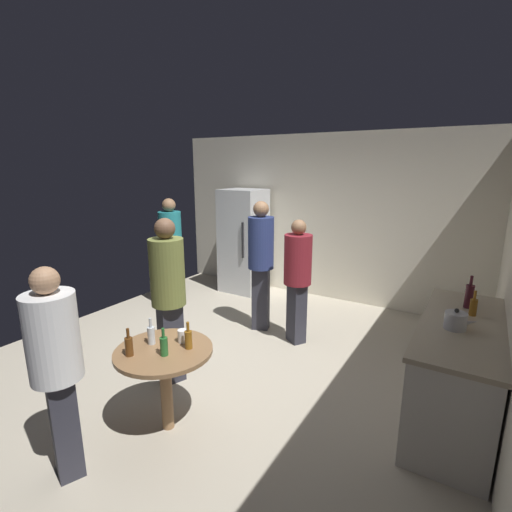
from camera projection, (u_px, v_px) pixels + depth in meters
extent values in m
cube|color=#B2A893|center=(230.00, 363.00, 4.36)|extent=(5.20, 5.20, 0.10)
cube|color=silver|center=(320.00, 218.00, 6.21)|extent=(5.32, 0.06, 2.70)
cube|color=silver|center=(243.00, 241.00, 6.58)|extent=(0.70, 0.65, 1.80)
cube|color=#262628|center=(243.00, 240.00, 6.17)|extent=(0.03, 0.03, 0.60)
cube|color=beige|center=(456.00, 373.00, 3.27)|extent=(0.60, 1.72, 0.86)
cube|color=tan|center=(462.00, 325.00, 3.16)|extent=(0.64, 1.76, 0.04)
cylinder|color=#B2B2B7|center=(456.00, 321.00, 3.03)|extent=(0.17, 0.17, 0.14)
sphere|color=black|center=(457.00, 311.00, 3.01)|extent=(0.04, 0.04, 0.04)
cone|color=#B2B2B7|center=(472.00, 322.00, 2.97)|extent=(0.09, 0.04, 0.06)
cylinder|color=#3F141E|center=(469.00, 296.00, 3.47)|extent=(0.08, 0.08, 0.22)
cylinder|color=#3F141E|center=(471.00, 281.00, 3.44)|extent=(0.03, 0.03, 0.09)
cylinder|color=#8C5919|center=(473.00, 307.00, 3.30)|extent=(0.06, 0.06, 0.15)
cylinder|color=#8C5919|center=(475.00, 295.00, 3.27)|extent=(0.02, 0.02, 0.08)
cylinder|color=olive|center=(166.00, 391.00, 3.14)|extent=(0.10, 0.10, 0.70)
cylinder|color=olive|center=(164.00, 351.00, 3.06)|extent=(0.80, 0.80, 0.03)
cylinder|color=#8C5919|center=(188.00, 340.00, 3.05)|extent=(0.06, 0.06, 0.15)
cylinder|color=#8C5919|center=(188.00, 327.00, 3.02)|extent=(0.02, 0.02, 0.08)
cylinder|color=#593314|center=(129.00, 347.00, 2.93)|extent=(0.06, 0.06, 0.15)
cylinder|color=#593314|center=(128.00, 333.00, 2.90)|extent=(0.02, 0.02, 0.08)
cylinder|color=#26662D|center=(164.00, 346.00, 2.94)|extent=(0.06, 0.06, 0.15)
cylinder|color=#26662D|center=(163.00, 333.00, 2.91)|extent=(0.02, 0.02, 0.08)
cylinder|color=silver|center=(151.00, 335.00, 3.13)|extent=(0.06, 0.06, 0.15)
cylinder|color=silver|center=(150.00, 323.00, 3.10)|extent=(0.02, 0.02, 0.08)
cylinder|color=white|center=(182.00, 336.00, 3.16)|extent=(0.08, 0.08, 0.11)
cube|color=#2D2D38|center=(296.00, 313.00, 4.71)|extent=(0.28, 0.26, 0.77)
cylinder|color=maroon|center=(298.00, 260.00, 4.55)|extent=(0.47, 0.47, 0.61)
sphere|color=#8C6647|center=(299.00, 227.00, 4.45)|extent=(0.18, 0.18, 0.18)
cube|color=#2D2D38|center=(173.00, 281.00, 5.89)|extent=(0.28, 0.27, 0.85)
cylinder|color=#1E727A|center=(170.00, 234.00, 5.71)|extent=(0.48, 0.48, 0.67)
sphere|color=#8C6647|center=(169.00, 205.00, 5.61)|extent=(0.20, 0.20, 0.20)
cube|color=#2D2D38|center=(65.00, 426.00, 2.66)|extent=(0.27, 0.24, 0.77)
cylinder|color=white|center=(53.00, 337.00, 2.50)|extent=(0.45, 0.45, 0.61)
sphere|color=tan|center=(45.00, 280.00, 2.41)|extent=(0.18, 0.18, 0.18)
cube|color=#2D2D38|center=(261.00, 299.00, 5.08)|extent=(0.26, 0.23, 0.86)
cylinder|color=navy|center=(261.00, 243.00, 4.90)|extent=(0.43, 0.43, 0.68)
sphere|color=#8C6647|center=(261.00, 209.00, 4.79)|extent=(0.21, 0.21, 0.21)
cube|color=#2D2D38|center=(171.00, 343.00, 3.84)|extent=(0.24, 0.27, 0.84)
cylinder|color=olive|center=(167.00, 272.00, 3.66)|extent=(0.44, 0.44, 0.67)
sphere|color=brown|center=(165.00, 228.00, 3.56)|extent=(0.20, 0.20, 0.20)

